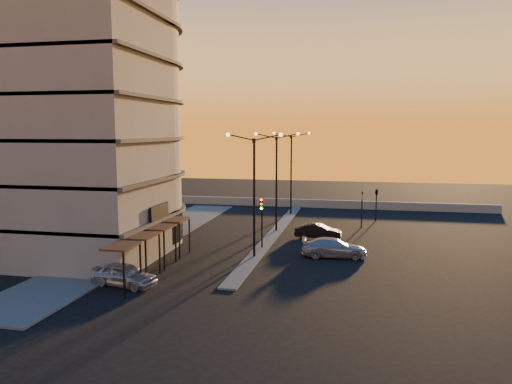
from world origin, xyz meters
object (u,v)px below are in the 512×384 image
object	(u,v)px
car_sedan	(318,231)
car_wagon	(334,248)
streetlamp_mid	(276,174)
car_hatchback	(124,275)
traffic_light_main	(262,214)

from	to	relation	value
car_sedan	car_wagon	distance (m)	6.49
car_sedan	streetlamp_mid	bearing A→B (deg)	64.64
car_wagon	car_hatchback	bearing A→B (deg)	123.92
car_hatchback	car_wagon	size ratio (longest dim) A/B	0.86
car_hatchback	car_wagon	bearing A→B (deg)	-38.97
traffic_light_main	car_wagon	bearing A→B (deg)	-12.65
traffic_light_main	car_hatchback	world-z (taller)	traffic_light_main
car_wagon	car_sedan	bearing A→B (deg)	10.93
streetlamp_mid	traffic_light_main	size ratio (longest dim) A/B	2.24
traffic_light_main	car_sedan	xyz separation A→B (m)	(4.20, 4.91, -2.21)
traffic_light_main	streetlamp_mid	bearing A→B (deg)	90.00
traffic_light_main	car_wagon	size ratio (longest dim) A/B	0.86
streetlamp_mid	traffic_light_main	world-z (taller)	streetlamp_mid
car_hatchback	car_sedan	distance (m)	19.45
streetlamp_mid	car_hatchback	bearing A→B (deg)	-109.40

